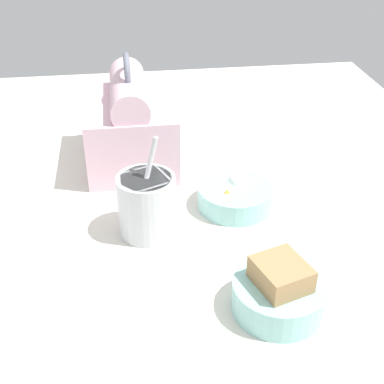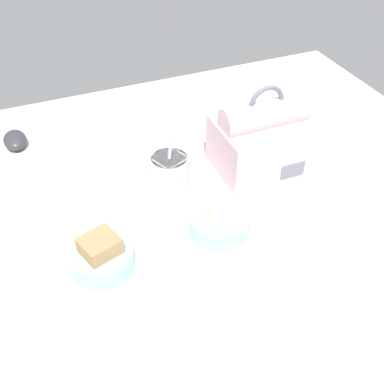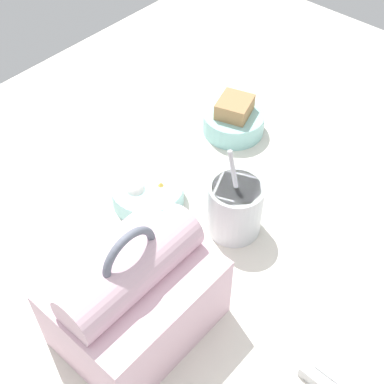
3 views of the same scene
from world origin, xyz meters
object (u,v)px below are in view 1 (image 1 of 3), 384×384
bento_bowl_sandwich (279,293)px  bento_bowl_snacks (235,196)px  lunch_bag (131,125)px  soup_cup (147,205)px

bento_bowl_sandwich → bento_bowl_snacks: bearing=1.4°
bento_bowl_sandwich → lunch_bag: bearing=21.6°
bento_bowl_snacks → bento_bowl_sandwich: bearing=-178.6°
soup_cup → bento_bowl_snacks: size_ratio=1.31×
soup_cup → bento_bowl_snacks: (5.07, -14.16, -2.95)cm
lunch_bag → bento_bowl_snacks: size_ratio=1.70×
lunch_bag → soup_cup: size_ratio=1.30×
bento_bowl_sandwich → soup_cup: bearing=39.0°
soup_cup → bento_bowl_sandwich: 23.51cm
bento_bowl_sandwich → bento_bowl_snacks: 23.27cm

